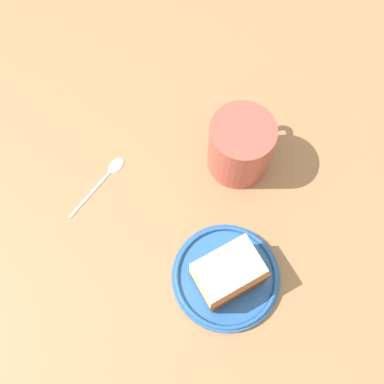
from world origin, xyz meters
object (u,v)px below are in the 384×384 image
object	(u,v)px
small_plate	(226,277)
tea_mug	(241,146)
cake_slice	(229,274)
teaspoon	(108,174)

from	to	relation	value
small_plate	tea_mug	xyz separation A→B (cm)	(17.78, -5.62, 4.44)
small_plate	tea_mug	world-z (taller)	tea_mug
cake_slice	tea_mug	bearing A→B (deg)	-17.05
tea_mug	teaspoon	distance (cm)	21.05
cake_slice	teaspoon	bearing A→B (deg)	37.65
tea_mug	cake_slice	bearing A→B (deg)	162.95
small_plate	cake_slice	distance (cm)	3.19
cake_slice	small_plate	bearing A→B (deg)	18.97
small_plate	tea_mug	bearing A→B (deg)	-17.54
tea_mug	teaspoon	bearing A→B (deg)	86.44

